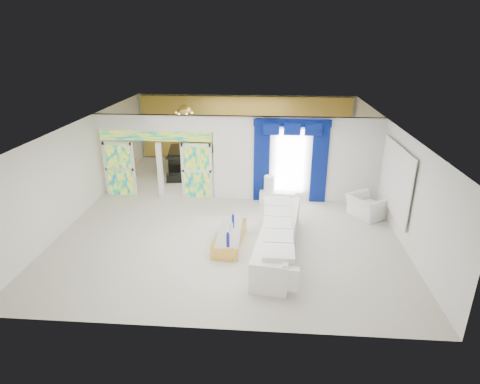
# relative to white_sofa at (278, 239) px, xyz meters

# --- Properties ---
(floor) EXTENTS (12.00, 12.00, 0.00)m
(floor) POSITION_rel_white_sofa_xyz_m (-1.46, 2.80, -0.39)
(floor) COLOR #B7AF9E
(floor) RESTS_ON ground
(dividing_wall) EXTENTS (5.70, 0.18, 3.00)m
(dividing_wall) POSITION_rel_white_sofa_xyz_m (0.69, 3.80, 1.11)
(dividing_wall) COLOR white
(dividing_wall) RESTS_ON ground
(dividing_header) EXTENTS (4.30, 0.18, 0.55)m
(dividing_header) POSITION_rel_white_sofa_xyz_m (-4.31, 3.80, 2.33)
(dividing_header) COLOR white
(dividing_header) RESTS_ON dividing_wall
(stained_panel_left) EXTENTS (0.95, 0.04, 2.00)m
(stained_panel_left) POSITION_rel_white_sofa_xyz_m (-5.73, 3.80, 0.61)
(stained_panel_left) COLOR #994C3F
(stained_panel_left) RESTS_ON ground
(stained_panel_right) EXTENTS (0.95, 0.04, 2.00)m
(stained_panel_right) POSITION_rel_white_sofa_xyz_m (-2.88, 3.80, 0.61)
(stained_panel_right) COLOR #994C3F
(stained_panel_right) RESTS_ON ground
(stained_transom) EXTENTS (4.00, 0.05, 0.35)m
(stained_transom) POSITION_rel_white_sofa_xyz_m (-4.31, 3.80, 1.86)
(stained_transom) COLOR #994C3F
(stained_transom) RESTS_ON dividing_header
(window_pane) EXTENTS (1.00, 0.02, 2.30)m
(window_pane) POSITION_rel_white_sofa_xyz_m (0.44, 3.70, 1.06)
(window_pane) COLOR white
(window_pane) RESTS_ON dividing_wall
(blue_drape_left) EXTENTS (0.55, 0.10, 2.80)m
(blue_drape_left) POSITION_rel_white_sofa_xyz_m (-0.56, 3.67, 1.01)
(blue_drape_left) COLOR #030D47
(blue_drape_left) RESTS_ON ground
(blue_drape_right) EXTENTS (0.55, 0.10, 2.80)m
(blue_drape_right) POSITION_rel_white_sofa_xyz_m (1.44, 3.67, 1.01)
(blue_drape_right) COLOR #030D47
(blue_drape_right) RESTS_ON ground
(blue_pelmet) EXTENTS (2.60, 0.12, 0.25)m
(blue_pelmet) POSITION_rel_white_sofa_xyz_m (0.44, 3.67, 2.43)
(blue_pelmet) COLOR #030D47
(blue_pelmet) RESTS_ON dividing_wall
(wall_mirror) EXTENTS (0.04, 2.70, 1.90)m
(wall_mirror) POSITION_rel_white_sofa_xyz_m (3.48, 1.80, 1.16)
(wall_mirror) COLOR white
(wall_mirror) RESTS_ON ground
(gold_curtains) EXTENTS (9.70, 0.12, 2.90)m
(gold_curtains) POSITION_rel_white_sofa_xyz_m (-1.46, 8.70, 1.11)
(gold_curtains) COLOR gold
(gold_curtains) RESTS_ON ground
(white_sofa) EXTENTS (1.40, 4.19, 0.78)m
(white_sofa) POSITION_rel_white_sofa_xyz_m (0.00, 0.00, 0.00)
(white_sofa) COLOR white
(white_sofa) RESTS_ON ground
(coffee_table) EXTENTS (0.86, 1.93, 0.42)m
(coffee_table) POSITION_rel_white_sofa_xyz_m (-1.35, 0.30, -0.18)
(coffee_table) COLOR gold
(coffee_table) RESTS_ON ground
(console_table) EXTENTS (1.25, 0.47, 0.41)m
(console_table) POSITION_rel_white_sofa_xyz_m (0.03, 3.45, -0.19)
(console_table) COLOR white
(console_table) RESTS_ON ground
(table_lamp) EXTENTS (0.36, 0.36, 0.58)m
(table_lamp) POSITION_rel_white_sofa_xyz_m (-0.27, 3.45, 0.31)
(table_lamp) COLOR silver
(table_lamp) RESTS_ON console_table
(armchair) EXTENTS (1.42, 1.46, 0.72)m
(armchair) POSITION_rel_white_sofa_xyz_m (2.92, 2.52, -0.03)
(armchair) COLOR white
(armchair) RESTS_ON ground
(grand_piano) EXTENTS (1.67, 2.03, 0.92)m
(grand_piano) POSITION_rel_white_sofa_xyz_m (-3.95, 6.94, 0.07)
(grand_piano) COLOR black
(grand_piano) RESTS_ON ground
(piano_bench) EXTENTS (0.99, 0.51, 0.31)m
(piano_bench) POSITION_rel_white_sofa_xyz_m (-3.95, 5.34, -0.23)
(piano_bench) COLOR black
(piano_bench) RESTS_ON ground
(tv_console) EXTENTS (0.50, 0.46, 0.73)m
(tv_console) POSITION_rel_white_sofa_xyz_m (-6.10, 5.73, -0.03)
(tv_console) COLOR tan
(tv_console) RESTS_ON ground
(chandelier) EXTENTS (0.60, 0.60, 0.60)m
(chandelier) POSITION_rel_white_sofa_xyz_m (-3.76, 6.20, 2.26)
(chandelier) COLOR gold
(chandelier) RESTS_ON ceiling
(decanters) EXTENTS (0.18, 1.26, 0.21)m
(decanters) POSITION_rel_white_sofa_xyz_m (-1.35, 0.26, 0.11)
(decanters) COLOR #181593
(decanters) RESTS_ON coffee_table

